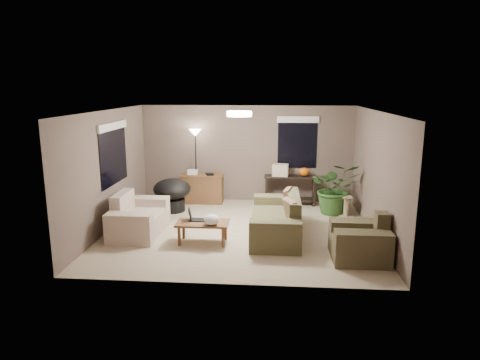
# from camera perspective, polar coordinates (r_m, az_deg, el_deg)

# --- Properties ---
(room_shell) EXTENTS (5.50, 5.50, 5.50)m
(room_shell) POSITION_cam_1_polar(r_m,az_deg,el_deg) (8.74, -0.10, 1.00)
(room_shell) COLOR tan
(room_shell) RESTS_ON ground
(main_sofa) EXTENTS (0.95, 2.20, 0.85)m
(main_sofa) POSITION_cam_1_polar(r_m,az_deg,el_deg) (8.75, 5.02, -5.51)
(main_sofa) COLOR brown
(main_sofa) RESTS_ON ground
(throw_pillows) EXTENTS (0.38, 1.40, 0.47)m
(throw_pillows) POSITION_cam_1_polar(r_m,az_deg,el_deg) (8.65, 6.76, -3.29)
(throw_pillows) COLOR #8C7251
(throw_pillows) RESTS_ON main_sofa
(loveseat) EXTENTS (0.90, 1.60, 0.85)m
(loveseat) POSITION_cam_1_polar(r_m,az_deg,el_deg) (9.11, -13.46, -5.06)
(loveseat) COLOR beige
(loveseat) RESTS_ON ground
(armchair) EXTENTS (0.95, 1.00, 0.85)m
(armchair) POSITION_cam_1_polar(r_m,az_deg,el_deg) (7.86, 15.73, -8.01)
(armchair) COLOR brown
(armchair) RESTS_ON ground
(coffee_table) EXTENTS (1.00, 0.55, 0.42)m
(coffee_table) POSITION_cam_1_polar(r_m,az_deg,el_deg) (8.31, -5.01, -6.01)
(coffee_table) COLOR brown
(coffee_table) RESTS_ON ground
(laptop) EXTENTS (0.38, 0.24, 0.24)m
(laptop) POSITION_cam_1_polar(r_m,az_deg,el_deg) (8.40, -6.05, -4.97)
(laptop) COLOR black
(laptop) RESTS_ON coffee_table
(plastic_bag) EXTENTS (0.34, 0.32, 0.20)m
(plastic_bag) POSITION_cam_1_polar(r_m,az_deg,el_deg) (8.09, -3.81, -5.29)
(plastic_bag) COLOR white
(plastic_bag) RESTS_ON coffee_table
(desk) EXTENTS (1.10, 0.50, 0.75)m
(desk) POSITION_cam_1_polar(r_m,az_deg,el_deg) (11.16, -5.01, -1.12)
(desk) COLOR brown
(desk) RESTS_ON ground
(desk_papers) EXTENTS (0.70, 0.29, 0.12)m
(desk_papers) POSITION_cam_1_polar(r_m,az_deg,el_deg) (11.09, -5.86, 1.01)
(desk_papers) COLOR silver
(desk_papers) RESTS_ON desk
(console_table) EXTENTS (1.30, 0.40, 0.75)m
(console_table) POSITION_cam_1_polar(r_m,az_deg,el_deg) (11.00, 6.66, -1.05)
(console_table) COLOR black
(console_table) RESTS_ON ground
(pumpkin) EXTENTS (0.33, 0.33, 0.22)m
(pumpkin) POSITION_cam_1_polar(r_m,az_deg,el_deg) (10.93, 8.55, 1.08)
(pumpkin) COLOR orange
(pumpkin) RESTS_ON console_table
(cardboard_box) EXTENTS (0.43, 0.34, 0.30)m
(cardboard_box) POSITION_cam_1_polar(r_m,az_deg,el_deg) (10.89, 5.41, 1.34)
(cardboard_box) COLOR beige
(cardboard_box) RESTS_ON console_table
(papasan_chair) EXTENTS (1.02, 1.02, 0.80)m
(papasan_chair) POSITION_cam_1_polar(r_m,az_deg,el_deg) (10.47, -9.03, -1.64)
(papasan_chair) COLOR black
(papasan_chair) RESTS_ON ground
(floor_lamp) EXTENTS (0.32, 0.32, 1.91)m
(floor_lamp) POSITION_cam_1_polar(r_m,az_deg,el_deg) (11.01, -5.97, 5.13)
(floor_lamp) COLOR black
(floor_lamp) RESTS_ON ground
(ceiling_fixture) EXTENTS (0.50, 0.50, 0.10)m
(ceiling_fixture) POSITION_cam_1_polar(r_m,az_deg,el_deg) (8.58, -0.11, 8.81)
(ceiling_fixture) COLOR white
(ceiling_fixture) RESTS_ON room_shell
(houseplant) EXTENTS (1.12, 1.25, 0.97)m
(houseplant) POSITION_cam_1_polar(r_m,az_deg,el_deg) (10.39, 12.52, -1.78)
(houseplant) COLOR #2D5923
(houseplant) RESTS_ON ground
(cat_scratching_post) EXTENTS (0.32, 0.32, 0.50)m
(cat_scratching_post) POSITION_cam_1_polar(r_m,az_deg,el_deg) (10.21, 13.97, -3.67)
(cat_scratching_post) COLOR tan
(cat_scratching_post) RESTS_ON ground
(window_left) EXTENTS (0.05, 1.56, 1.33)m
(window_left) POSITION_cam_1_polar(r_m,az_deg,el_deg) (9.55, -16.54, 4.71)
(window_left) COLOR black
(window_left) RESTS_ON room_shell
(window_back) EXTENTS (1.06, 0.05, 1.33)m
(window_back) POSITION_cam_1_polar(r_m,az_deg,el_deg) (11.10, 7.69, 6.13)
(window_back) COLOR black
(window_back) RESTS_ON room_shell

